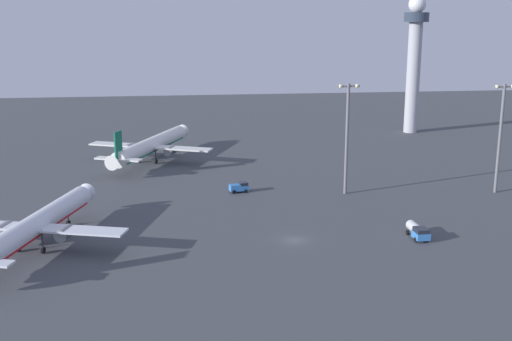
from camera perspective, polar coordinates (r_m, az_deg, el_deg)
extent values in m
plane|color=#424449|center=(114.08, 3.41, -6.18)|extent=(416.00, 416.00, 0.00)
cylinder|color=#A8A8B2|center=(219.84, 13.75, 7.96)|extent=(4.40, 4.40, 36.08)
cylinder|color=#2D3847|center=(218.84, 14.05, 13.05)|extent=(8.00, 8.00, 3.00)
sphere|color=silver|center=(218.85, 14.11, 14.11)|extent=(5.60, 5.60, 5.60)
cylinder|color=silver|center=(115.34, -18.88, -4.55)|extent=(14.12, 35.61, 3.81)
cone|color=silver|center=(131.76, -14.96, -2.01)|extent=(4.16, 3.35, 3.62)
cube|color=silver|center=(114.57, -19.10, -4.79)|extent=(31.84, 13.15, 0.35)
cylinder|color=slate|center=(117.48, -21.45, -4.90)|extent=(3.16, 4.09, 2.20)
cylinder|color=slate|center=(112.31, -16.59, -5.35)|extent=(3.16, 4.09, 2.20)
cube|color=red|center=(115.66, -18.83, -5.04)|extent=(12.92, 32.74, 0.36)
cylinder|color=#333338|center=(125.60, -16.35, -3.72)|extent=(0.28, 0.28, 3.56)
cylinder|color=black|center=(126.13, -16.29, -4.49)|extent=(0.70, 1.17, 1.10)
cylinder|color=#333338|center=(114.89, -20.37, -5.68)|extent=(0.28, 0.28, 3.56)
cylinder|color=black|center=(115.47, -20.29, -6.52)|extent=(0.70, 1.17, 1.10)
cylinder|color=#333338|center=(112.80, -18.41, -5.88)|extent=(0.28, 0.28, 3.56)
cylinder|color=black|center=(113.39, -18.34, -6.72)|extent=(0.70, 1.17, 1.10)
cylinder|color=silver|center=(175.08, -9.23, 2.25)|extent=(19.02, 37.06, 4.07)
cone|color=silver|center=(193.55, -6.66, 3.43)|extent=(4.57, 3.90, 3.87)
cone|color=silver|center=(156.96, -12.44, 0.76)|extent=(4.56, 4.21, 3.67)
cube|color=silver|center=(174.18, -9.38, 2.11)|extent=(33.21, 17.52, 0.38)
cube|color=silver|center=(158.66, -12.10, 1.00)|extent=(11.85, 7.03, 0.38)
cube|color=#146B4C|center=(158.26, -12.10, 2.18)|extent=(1.65, 3.28, 6.97)
cylinder|color=slate|center=(176.90, -11.10, 1.97)|extent=(3.69, 4.48, 2.36)
cylinder|color=slate|center=(171.92, -7.59, 1.76)|extent=(3.69, 4.48, 2.36)
cube|color=#146B4C|center=(175.31, -9.22, 1.89)|extent=(17.43, 34.07, 0.39)
cylinder|color=#333338|center=(186.47, -7.61, 2.41)|extent=(0.30, 0.30, 3.81)
cylinder|color=black|center=(186.85, -7.59, 1.84)|extent=(0.86, 1.25, 1.18)
cylinder|color=#333338|center=(174.12, -10.28, 1.50)|extent=(0.30, 0.30, 3.81)
cylinder|color=black|center=(174.53, -10.26, 0.89)|extent=(0.86, 1.25, 1.18)
cylinder|color=#333338|center=(172.11, -8.87, 1.41)|extent=(0.30, 0.30, 3.81)
cylinder|color=black|center=(172.53, -8.85, 0.80)|extent=(0.86, 1.25, 1.18)
cube|color=#3372BF|center=(116.85, 14.40, -5.57)|extent=(2.49, 3.07, 1.20)
cube|color=#1E232D|center=(116.54, 14.43, -5.13)|extent=(2.28, 2.70, 0.70)
cylinder|color=silver|center=(119.06, 13.91, -4.98)|extent=(1.92, 4.25, 1.80)
cylinder|color=black|center=(117.09, 14.94, -5.88)|extent=(0.33, 0.91, 0.90)
cylinder|color=black|center=(116.28, 13.99, -5.96)|extent=(0.33, 0.91, 0.90)
cylinder|color=black|center=(120.40, 14.21, -5.28)|extent=(0.33, 0.91, 0.90)
cylinder|color=black|center=(119.61, 13.28, -5.36)|extent=(0.33, 0.91, 0.90)
cube|color=#3372BF|center=(143.51, -1.14, -1.53)|extent=(2.44, 2.36, 1.10)
cube|color=#1E232D|center=(143.27, -1.14, -1.18)|extent=(2.16, 2.16, 0.70)
cube|color=#3372BF|center=(142.95, -1.87, -1.53)|extent=(2.72, 2.34, 1.40)
cylinder|color=black|center=(144.52, -1.13, -1.64)|extent=(0.94, 0.46, 0.90)
cylinder|color=black|center=(142.95, -0.93, -1.82)|extent=(0.94, 0.46, 0.90)
cylinder|color=black|center=(143.78, -2.15, -1.73)|extent=(0.94, 0.46, 0.90)
cylinder|color=black|center=(142.21, -1.96, -1.91)|extent=(0.94, 0.46, 0.90)
cylinder|color=slate|center=(150.50, 20.80, 2.61)|extent=(0.70, 0.70, 24.11)
cube|color=slate|center=(148.88, 21.17, 6.93)|extent=(4.80, 0.40, 0.40)
sphere|color=#F9EAB2|center=(148.04, 20.55, 6.95)|extent=(0.90, 0.90, 0.90)
cylinder|color=slate|center=(141.02, 8.05, 2.72)|extent=(0.70, 0.70, 24.34)
cube|color=slate|center=(139.29, 8.21, 7.40)|extent=(4.80, 0.40, 0.40)
sphere|color=#F9EAB2|center=(138.82, 7.49, 7.40)|extent=(0.90, 0.90, 0.90)
sphere|color=#F9EAB2|center=(139.78, 8.93, 7.40)|extent=(0.90, 0.90, 0.90)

